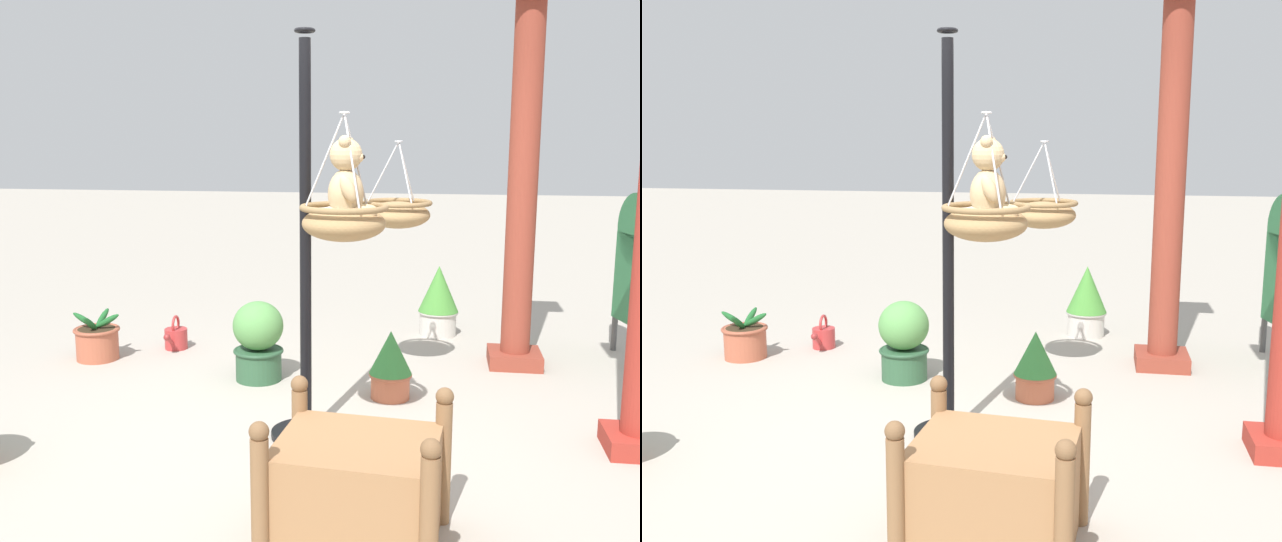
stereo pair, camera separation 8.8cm
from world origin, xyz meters
TOP-DOWN VIEW (x-y plane):
  - ground_plane at (0.00, 0.00)m, footprint 40.00×40.00m
  - display_pole_central at (-0.20, -0.03)m, footprint 0.44×0.44m
  - hanging_basket_with_teddy at (-0.05, 0.22)m, footprint 0.51×0.51m
  - teddy_bear at (-0.05, 0.24)m, footprint 0.33×0.29m
  - hanging_basket_left_high at (-1.33, 0.46)m, footprint 0.51×0.51m
  - greenhouse_pillar_right at (-1.93, 1.40)m, footprint 0.44×0.44m
  - wooden_planter_box at (1.00, 0.42)m, footprint 0.77×0.86m
  - potted_plant_fern_front at (-2.78, 0.78)m, footprint 0.38×0.38m
  - potted_plant_flowering_red at (-0.98, 0.45)m, footprint 0.31×0.31m
  - potted_plant_tall_leafy at (-1.24, -0.59)m, footprint 0.39×0.39m
  - potted_plant_bushy_green at (-1.55, -2.06)m, footprint 0.41×0.43m
  - watering_can at (-1.94, -1.51)m, footprint 0.35×0.20m

SIDE VIEW (x-z plane):
  - ground_plane at x=0.00m, z-range 0.00..0.00m
  - watering_can at x=-1.94m, z-range -0.05..0.25m
  - potted_plant_bushy_green at x=-1.55m, z-range -0.05..0.37m
  - potted_plant_flowering_red at x=-0.98m, z-range 0.00..0.50m
  - wooden_planter_box at x=1.00m, z-range -0.06..0.62m
  - potted_plant_tall_leafy at x=-1.24m, z-range 0.01..0.63m
  - potted_plant_fern_front at x=-2.78m, z-range 0.01..0.67m
  - display_pole_central at x=-0.20m, z-range -0.46..2.00m
  - hanging_basket_left_high at x=-1.33m, z-range 0.99..1.62m
  - hanging_basket_with_teddy at x=-0.05m, z-range 1.02..1.75m
  - greenhouse_pillar_right at x=-1.93m, z-range -0.05..2.97m
  - teddy_bear at x=-0.05m, z-range 1.36..1.83m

